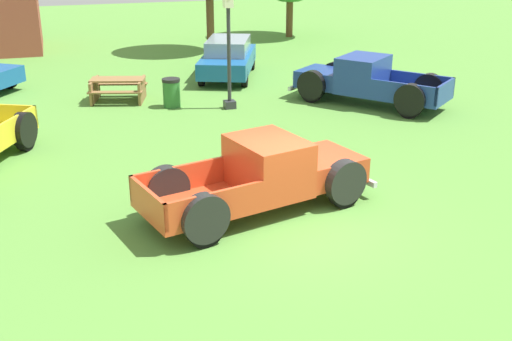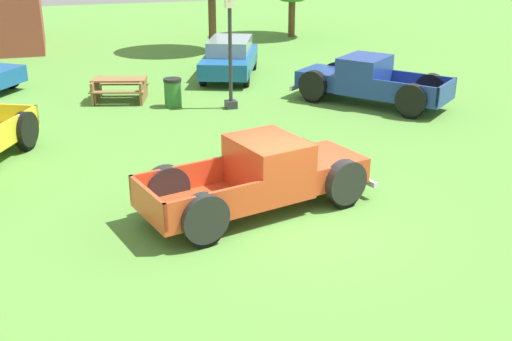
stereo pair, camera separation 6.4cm
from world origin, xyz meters
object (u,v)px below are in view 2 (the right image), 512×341
(sedan_distant_b, at_px, (230,57))
(trash_can, at_px, (173,93))
(lamp_post_near, at_px, (230,50))
(picnic_table, at_px, (120,87))
(pickup_truck_behind_left, at_px, (362,81))
(pickup_truck_foreground, at_px, (271,175))

(sedan_distant_b, bearing_deg, trash_can, -128.26)
(sedan_distant_b, distance_m, lamp_post_near, 4.72)
(picnic_table, bearing_deg, pickup_truck_behind_left, -18.91)
(picnic_table, height_order, trash_can, trash_can)
(picnic_table, distance_m, trash_can, 2.05)
(pickup_truck_foreground, xyz_separation_m, picnic_table, (-2.14, 9.79, -0.23))
(picnic_table, bearing_deg, sedan_distant_b, 28.15)
(pickup_truck_foreground, height_order, picnic_table, pickup_truck_foreground)
(sedan_distant_b, relative_size, picnic_table, 2.25)
(trash_can, bearing_deg, lamp_post_near, -22.15)
(pickup_truck_behind_left, distance_m, picnic_table, 8.18)
(sedan_distant_b, bearing_deg, pickup_truck_foreground, -101.04)
(sedan_distant_b, xyz_separation_m, lamp_post_near, (-1.15, -4.43, 1.14))
(lamp_post_near, height_order, picnic_table, lamp_post_near)
(sedan_distant_b, height_order, picnic_table, sedan_distant_b)
(pickup_truck_foreground, relative_size, pickup_truck_behind_left, 1.02)
(sedan_distant_b, relative_size, trash_can, 5.06)
(picnic_table, relative_size, trash_can, 2.25)
(sedan_distant_b, height_order, trash_can, sedan_distant_b)
(pickup_truck_behind_left, height_order, lamp_post_near, lamp_post_near)
(sedan_distant_b, bearing_deg, picnic_table, -151.85)
(lamp_post_near, bearing_deg, pickup_truck_foreground, -98.98)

